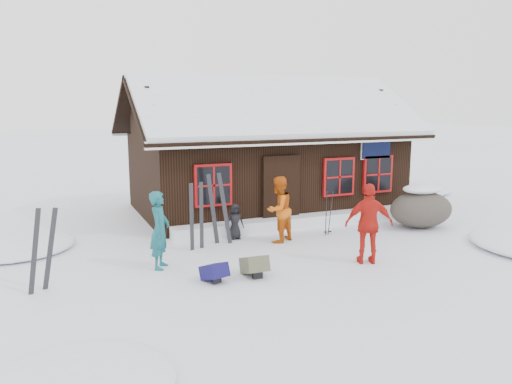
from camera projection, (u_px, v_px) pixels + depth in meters
ground at (292, 254)px, 11.69m from camera, size 120.00×120.00×0.00m
mountain_hut at (264, 162)px, 16.50m from camera, size 8.90×6.09×4.42m
snow_drift at (302, 221)px, 14.27m from camera, size 7.60×0.60×0.35m
snow_mounds at (314, 229)px, 14.01m from camera, size 20.60×13.20×0.48m
skier_teal at (160, 230)px, 10.58m from camera, size 0.64×0.73×1.68m
skier_orange_left at (279, 209)px, 12.62m from camera, size 1.02×0.94×1.69m
skier_orange_right at (369, 224)px, 10.90m from camera, size 1.13×0.81×1.78m
skier_crouched at (235, 222)px, 12.94m from camera, size 0.46×0.31×0.93m
boulder at (421, 208)px, 14.19m from camera, size 1.88×1.41×1.11m
ski_pair_left at (42, 251)px, 9.30m from camera, size 0.63×0.22×1.64m
ski_pair_mid at (219, 210)px, 12.42m from camera, size 0.66×0.16×1.85m
ski_pair_right at (197, 217)px, 11.98m from camera, size 0.38×0.13×1.69m
ski_poles at (328, 214)px, 13.34m from camera, size 0.22×0.11×1.23m
backpack_blue at (214, 275)px, 9.87m from camera, size 0.51×0.60×0.28m
backpack_olive at (254, 268)px, 10.19m from camera, size 0.48×0.62×0.33m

